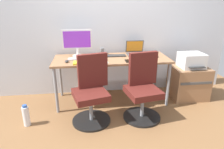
# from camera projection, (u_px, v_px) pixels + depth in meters

# --- Properties ---
(ground_plane) EXTENTS (5.28, 5.28, 0.00)m
(ground_plane) POSITION_uv_depth(u_px,v_px,m) (112.00, 100.00, 3.45)
(ground_plane) COLOR brown
(back_wall) EXTENTS (4.40, 0.04, 2.60)m
(back_wall) POSITION_uv_depth(u_px,v_px,m) (108.00, 20.00, 3.39)
(back_wall) COLOR silver
(back_wall) RESTS_ON ground
(desk) EXTENTS (1.84, 0.68, 0.75)m
(desk) POSITION_uv_depth(u_px,v_px,m) (112.00, 62.00, 3.21)
(desk) COLOR #996B47
(desk) RESTS_ON ground
(office_chair_left) EXTENTS (0.54, 0.54, 0.94)m
(office_chair_left) POSITION_uv_depth(u_px,v_px,m) (91.00, 92.00, 2.75)
(office_chair_left) COLOR black
(office_chair_left) RESTS_ON ground
(office_chair_right) EXTENTS (0.54, 0.54, 0.94)m
(office_chair_right) POSITION_uv_depth(u_px,v_px,m) (143.00, 89.00, 2.84)
(office_chair_right) COLOR black
(office_chair_right) RESTS_ON ground
(side_cabinet) EXTENTS (0.60, 0.50, 0.56)m
(side_cabinet) POSITION_uv_depth(u_px,v_px,m) (188.00, 82.00, 3.47)
(side_cabinet) COLOR #996B47
(side_cabinet) RESTS_ON ground
(printer) EXTENTS (0.38, 0.40, 0.24)m
(printer) POSITION_uv_depth(u_px,v_px,m) (191.00, 60.00, 3.33)
(printer) COLOR silver
(printer) RESTS_ON side_cabinet
(water_bottle_on_floor) EXTENTS (0.09, 0.09, 0.31)m
(water_bottle_on_floor) POSITION_uv_depth(u_px,v_px,m) (26.00, 116.00, 2.70)
(water_bottle_on_floor) COLOR white
(water_bottle_on_floor) RESTS_ON ground
(desktop_monitor) EXTENTS (0.48, 0.18, 0.43)m
(desktop_monitor) POSITION_uv_depth(u_px,v_px,m) (77.00, 41.00, 3.22)
(desktop_monitor) COLOR silver
(desktop_monitor) RESTS_ON desk
(open_laptop) EXTENTS (0.31, 0.26, 0.23)m
(open_laptop) POSITION_uv_depth(u_px,v_px,m) (136.00, 51.00, 3.41)
(open_laptop) COLOR #4C4C51
(open_laptop) RESTS_ON desk
(keyboard_by_monitor) EXTENTS (0.34, 0.12, 0.02)m
(keyboard_by_monitor) POSITION_uv_depth(u_px,v_px,m) (115.00, 56.00, 3.29)
(keyboard_by_monitor) COLOR #2D2D2D
(keyboard_by_monitor) RESTS_ON desk
(keyboard_by_laptop) EXTENTS (0.34, 0.12, 0.02)m
(keyboard_by_laptop) POSITION_uv_depth(u_px,v_px,m) (79.00, 59.00, 3.12)
(keyboard_by_laptop) COLOR #B7B7B7
(keyboard_by_laptop) RESTS_ON desk
(mouse_by_monitor) EXTENTS (0.06, 0.10, 0.03)m
(mouse_by_monitor) POSITION_uv_depth(u_px,v_px,m) (67.00, 61.00, 2.96)
(mouse_by_monitor) COLOR #2D2D2D
(mouse_by_monitor) RESTS_ON desk
(mouse_by_laptop) EXTENTS (0.06, 0.10, 0.03)m
(mouse_by_laptop) POSITION_uv_depth(u_px,v_px,m) (156.00, 56.00, 3.24)
(mouse_by_laptop) COLOR #2D2D2D
(mouse_by_laptop) RESTS_ON desk
(coffee_mug) EXTENTS (0.08, 0.08, 0.09)m
(coffee_mug) POSITION_uv_depth(u_px,v_px,m) (149.00, 56.00, 3.14)
(coffee_mug) COLOR yellow
(coffee_mug) RESTS_ON desk
(pen_cup) EXTENTS (0.07, 0.07, 0.10)m
(pen_cup) POSITION_uv_depth(u_px,v_px,m) (102.00, 51.00, 3.42)
(pen_cup) COLOR slate
(pen_cup) RESTS_ON desk
(phone_near_laptop) EXTENTS (0.07, 0.14, 0.01)m
(phone_near_laptop) POSITION_uv_depth(u_px,v_px,m) (128.00, 61.00, 3.02)
(phone_near_laptop) COLOR black
(phone_near_laptop) RESTS_ON desk
(notebook) EXTENTS (0.21, 0.15, 0.03)m
(notebook) POSITION_uv_depth(u_px,v_px,m) (81.00, 63.00, 2.91)
(notebook) COLOR yellow
(notebook) RESTS_ON desk
(paper_pile) EXTENTS (0.21, 0.30, 0.01)m
(paper_pile) POSITION_uv_depth(u_px,v_px,m) (100.00, 61.00, 3.03)
(paper_pile) COLOR white
(paper_pile) RESTS_ON desk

